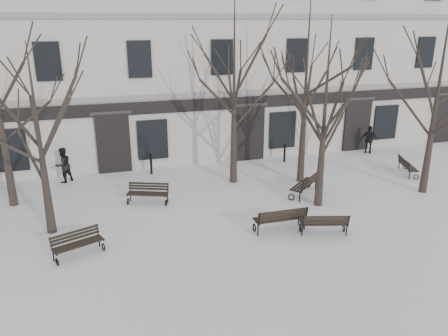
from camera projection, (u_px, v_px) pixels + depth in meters
name	position (u px, v px, depth m)	size (l,w,h in m)	color
ground	(232.00, 233.00, 15.36)	(100.00, 100.00, 0.00)	silver
building	(165.00, 49.00, 25.34)	(40.40, 10.20, 11.40)	#BAB4AC
tree_1	(36.00, 119.00, 14.17)	(4.57, 4.57, 6.53)	black
tree_2	(326.00, 92.00, 16.28)	(5.13, 5.13, 7.33)	black
tree_3	(441.00, 72.00, 17.45)	(5.77, 5.77, 8.24)	black
tree_5	(234.00, 66.00, 18.56)	(5.91, 5.91, 8.45)	black
tree_6	(307.00, 65.00, 18.68)	(5.92, 5.92, 8.46)	black
bench_0	(77.00, 243.00, 13.81)	(1.66, 1.11, 0.80)	black
bench_1	(281.00, 218.00, 15.35)	(1.87, 0.70, 0.94)	black
bench_2	(324.00, 223.00, 15.13)	(1.72, 1.01, 0.82)	black
bench_3	(148.00, 193.00, 17.78)	(1.74, 1.15, 0.84)	black
bench_4	(306.00, 184.00, 18.57)	(1.80, 1.67, 0.92)	black
bench_5	(407.00, 166.00, 21.14)	(1.07, 1.67, 0.80)	black
bollard_a	(151.00, 163.00, 21.13)	(0.13, 0.13, 1.02)	black
bollard_b	(285.00, 152.00, 22.94)	(0.13, 0.13, 0.99)	black
pedestrian_b	(65.00, 182.00, 20.25)	(0.80, 0.62, 1.65)	black
pedestrian_c	(368.00, 153.00, 24.64)	(0.92, 0.38, 1.57)	black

